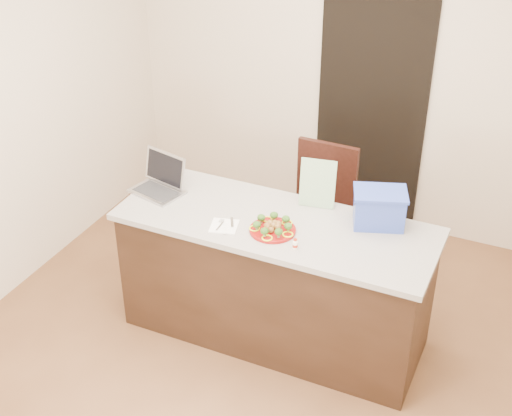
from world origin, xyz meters
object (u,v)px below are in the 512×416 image
at_px(blue_box, 379,208).
at_px(plate, 273,230).
at_px(napkin, 224,226).
at_px(yogurt_bottle, 295,245).
at_px(island, 275,279).
at_px(chair, 321,204).
at_px(laptop, 161,180).

bearing_deg(blue_box, plate, -167.72).
distance_m(napkin, yogurt_bottle, 0.50).
bearing_deg(napkin, island, 35.09).
bearing_deg(chair, napkin, -104.28).
relative_size(island, laptop, 5.25).
bearing_deg(laptop, plate, 2.70).
bearing_deg(plate, island, 103.43).
xyz_separation_m(napkin, blue_box, (0.87, 0.43, 0.12)).
height_order(plate, yogurt_bottle, yogurt_bottle).
xyz_separation_m(plate, napkin, (-0.30, -0.08, -0.01)).
bearing_deg(blue_box, laptop, 167.43).
height_order(yogurt_bottle, chair, chair).
relative_size(plate, blue_box, 0.75).
relative_size(island, napkin, 12.24).
xyz_separation_m(yogurt_bottle, laptop, (-1.10, 0.29, 0.04)).
distance_m(plate, laptop, 0.93).
xyz_separation_m(island, yogurt_bottle, (0.22, -0.23, 0.49)).
bearing_deg(plate, blue_box, 31.89).
height_order(island, chair, chair).
height_order(island, plate, plate).
distance_m(island, plate, 0.48).
bearing_deg(blue_box, island, -177.77).
bearing_deg(yogurt_bottle, island, 134.12).
xyz_separation_m(napkin, yogurt_bottle, (0.50, -0.04, 0.02)).
bearing_deg(island, blue_box, 21.84).
bearing_deg(yogurt_bottle, napkin, 175.31).
bearing_deg(napkin, chair, 74.29).
distance_m(laptop, chair, 1.24).
distance_m(plate, chair, 1.00).
relative_size(blue_box, chair, 0.37).
distance_m(plate, napkin, 0.31).
xyz_separation_m(laptop, chair, (0.89, 0.77, -0.39)).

